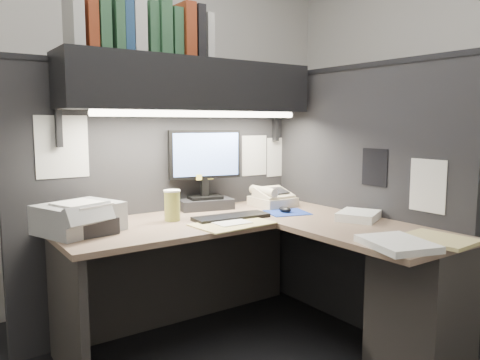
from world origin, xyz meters
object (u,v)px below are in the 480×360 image
(desk, at_px, (313,282))
(keyboard, at_px, (231,217))
(overhead_shelf, at_px, (192,85))
(telephone, at_px, (273,199))
(coffee_cup, at_px, (172,206))
(monitor, at_px, (205,178))
(notebook_stack, at_px, (83,226))
(printer, at_px, (79,218))

(desk, bearing_deg, keyboard, 115.45)
(desk, bearing_deg, overhead_shelf, 111.79)
(telephone, relative_size, coffee_cup, 1.53)
(desk, height_order, keyboard, keyboard)
(overhead_shelf, height_order, coffee_cup, overhead_shelf)
(monitor, bearing_deg, coffee_cup, -135.83)
(desk, xyz_separation_m, notebook_stack, (-1.02, 0.57, 0.33))
(overhead_shelf, bearing_deg, telephone, -10.88)
(printer, xyz_separation_m, notebook_stack, (0.00, -0.06, -0.03))
(desk, distance_m, coffee_cup, 0.88)
(keyboard, xyz_separation_m, notebook_stack, (-0.81, 0.11, 0.03))
(keyboard, bearing_deg, printer, 172.37)
(overhead_shelf, height_order, monitor, overhead_shelf)
(monitor, bearing_deg, printer, -154.83)
(keyboard, xyz_separation_m, telephone, (0.46, 0.19, 0.04))
(telephone, bearing_deg, printer, -178.54)
(desk, relative_size, telephone, 6.74)
(monitor, distance_m, telephone, 0.48)
(coffee_cup, relative_size, printer, 0.45)
(overhead_shelf, relative_size, notebook_stack, 5.61)
(monitor, xyz_separation_m, printer, (-0.85, -0.19, -0.13))
(notebook_stack, bearing_deg, monitor, 16.27)
(monitor, relative_size, notebook_stack, 1.82)
(monitor, relative_size, coffee_cup, 3.06)
(desk, bearing_deg, telephone, 69.56)
(notebook_stack, bearing_deg, keyboard, -8.04)
(overhead_shelf, xyz_separation_m, coffee_cup, (-0.21, -0.14, -0.69))
(coffee_cup, height_order, printer, coffee_cup)
(overhead_shelf, bearing_deg, printer, -170.29)
(overhead_shelf, bearing_deg, coffee_cup, -146.41)
(overhead_shelf, distance_m, monitor, 0.59)
(desk, distance_m, monitor, 0.97)
(desk, distance_m, notebook_stack, 1.22)
(overhead_shelf, relative_size, keyboard, 3.47)
(overhead_shelf, xyz_separation_m, printer, (-0.73, -0.12, -0.70))
(telephone, bearing_deg, desk, -109.89)
(overhead_shelf, relative_size, printer, 4.25)
(notebook_stack, bearing_deg, coffee_cup, 4.32)
(desk, xyz_separation_m, monitor, (-0.18, 0.82, 0.49))
(keyboard, relative_size, printer, 1.22)
(keyboard, xyz_separation_m, printer, (-0.81, 0.17, 0.06))
(monitor, height_order, printer, monitor)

